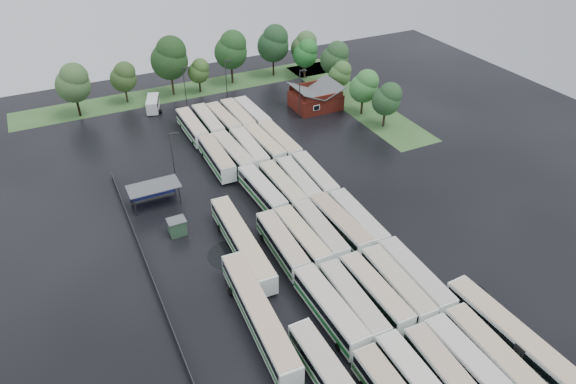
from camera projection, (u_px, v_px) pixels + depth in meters
name	position (u px, v px, depth m)	size (l,w,h in m)	color
ground	(312.00, 252.00, 73.97)	(160.00, 160.00, 0.00)	black
brick_building	(316.00, 100.00, 113.44)	(10.07, 8.60, 5.39)	maroon
wash_shed	(153.00, 188.00, 82.33)	(8.20, 4.20, 3.58)	#2D2D30
utility_hut	(177.00, 227.00, 76.65)	(2.70, 2.20, 2.62)	#2A4A32
grass_strip_north	(191.00, 90.00, 122.78)	(80.00, 10.00, 0.01)	#36612B
grass_strip_east	(353.00, 99.00, 118.17)	(10.00, 50.00, 0.01)	#36612B
west_fence	(145.00, 261.00, 71.44)	(0.10, 50.00, 1.20)	#2D2D30
bus_r0c2	(448.00, 379.00, 54.03)	(3.36, 13.18, 3.64)	white
bus_r0c3	(471.00, 368.00, 55.20)	(2.84, 13.14, 3.66)	white
bus_r0c4	(492.00, 356.00, 56.40)	(3.10, 13.33, 3.69)	white
bus_r1c0	(330.00, 309.00, 62.09)	(3.08, 13.51, 3.75)	white
bus_r1c1	(353.00, 302.00, 63.09)	(3.13, 13.09, 3.62)	white
bus_r1c2	(375.00, 293.00, 64.49)	(2.82, 12.89, 3.59)	white
bus_r1c3	(397.00, 286.00, 65.46)	(3.17, 13.17, 3.64)	white
bus_r1c4	(414.00, 277.00, 66.64)	(3.17, 13.46, 3.73)	white
bus_r2c0	(282.00, 244.00, 72.29)	(3.15, 12.98, 3.59)	white
bus_r2c1	(302.00, 238.00, 73.38)	(2.84, 12.89, 3.58)	white
bus_r2c2	(320.00, 232.00, 74.56)	(3.17, 13.08, 3.62)	white
bus_r2c3	(340.00, 225.00, 75.81)	(3.26, 13.53, 3.74)	white
bus_r2c4	(357.00, 220.00, 76.76)	(3.17, 13.33, 3.69)	white
bus_r3c1	(262.00, 191.00, 83.32)	(3.24, 13.11, 3.62)	white
bus_r3c2	(282.00, 187.00, 84.40)	(2.86, 12.91, 3.59)	white
bus_r3c3	(298.00, 182.00, 85.51)	(3.26, 13.02, 3.60)	white
bus_r3c4	(314.00, 177.00, 86.93)	(3.30, 13.06, 3.61)	white
bus_r4c0	(217.00, 158.00, 92.17)	(3.03, 13.32, 3.70)	white
bus_r4c1	(233.00, 154.00, 93.30)	(3.44, 13.60, 3.75)	white
bus_r4c2	(249.00, 150.00, 94.54)	(3.07, 13.26, 3.68)	white
bus_r4c3	(264.00, 145.00, 96.01)	(3.21, 13.11, 3.62)	white
bus_r4c4	(279.00, 142.00, 96.89)	(3.03, 13.51, 3.75)	white
bus_r5c0	(192.00, 127.00, 102.30)	(2.82, 12.96, 3.60)	white
bus_r5c1	(208.00, 123.00, 103.79)	(2.88, 13.03, 3.62)	white
bus_r5c2	(224.00, 120.00, 104.72)	(3.26, 12.91, 3.57)	white
bus_r5c3	(238.00, 117.00, 105.87)	(2.87, 13.15, 3.66)	white
bus_r5c4	(252.00, 115.00, 106.89)	(3.15, 13.11, 3.63)	white
artic_bus_west_b	(242.00, 242.00, 72.51)	(3.42, 19.85, 3.67)	white
artic_bus_west_c	(259.00, 314.00, 61.35)	(3.87, 20.31, 3.75)	white
artic_bus_east	(519.00, 344.00, 57.67)	(3.81, 20.46, 3.78)	white
minibus	(153.00, 104.00, 112.49)	(4.30, 6.92, 2.84)	silver
tree_north_0	(73.00, 83.00, 106.73)	(7.13, 7.13, 11.81)	black
tree_north_1	(124.00, 77.00, 113.37)	(5.76, 5.76, 9.54)	#32271A
tree_north_2	(170.00, 58.00, 115.30)	(8.39, 8.39, 13.90)	#362718
tree_north_3	(199.00, 71.00, 118.75)	(4.94, 4.94, 8.18)	black
tree_north_4	(231.00, 49.00, 121.75)	(7.82, 7.82, 12.95)	black
tree_north_5	(274.00, 43.00, 125.79)	(7.77, 7.77, 12.87)	black
tree_north_6	(305.00, 46.00, 128.22)	(6.46, 6.46, 10.70)	black
tree_east_0	(387.00, 99.00, 103.41)	(5.81, 5.80, 9.61)	#30241A
tree_east_1	(365.00, 86.00, 108.15)	(6.08, 6.08, 10.07)	#2F2010
tree_east_2	(341.00, 74.00, 116.72)	(5.09, 5.09, 8.43)	#352311
tree_east_3	(335.00, 58.00, 120.59)	(6.68, 6.68, 11.07)	black
tree_east_4	(306.00, 53.00, 125.52)	(5.97, 5.97, 9.89)	#3C2E1F
lamp_post_ne	(300.00, 91.00, 106.64)	(1.65, 0.32, 10.69)	#2D2D30
lamp_post_nw	(174.00, 157.00, 84.15)	(1.62, 0.32, 10.51)	#2D2D30
lamp_post_back_w	(185.00, 85.00, 110.79)	(1.48, 0.29, 9.60)	#2D2D30
lamp_post_back_e	(227.00, 79.00, 112.97)	(1.55, 0.30, 10.07)	#2D2D30
puddle_0	(404.00, 356.00, 58.85)	(4.96, 4.96, 0.01)	black
puddle_1	(482.00, 347.00, 59.88)	(4.63, 4.63, 0.01)	black
puddle_2	(231.00, 255.00, 73.39)	(6.67, 6.67, 0.01)	black
puddle_3	(343.00, 247.00, 74.74)	(4.63, 4.63, 0.01)	black
puddle_4	(474.00, 293.00, 67.18)	(3.69, 3.69, 0.01)	black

